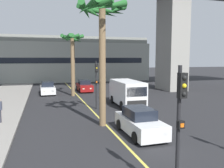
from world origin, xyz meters
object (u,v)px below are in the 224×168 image
(car_queue_third, at_px, (140,122))
(palm_tree_mid_median, at_px, (72,47))
(car_queue_second, at_px, (48,88))
(traffic_light_median_far, at_px, (96,78))
(palm_tree_far_median, at_px, (102,25))
(palm_tree_near_median, at_px, (73,45))
(car_queue_front, at_px, (84,86))
(traffic_light_median_near, at_px, (180,114))
(delivery_van, at_px, (127,92))

(car_queue_third, xyz_separation_m, palm_tree_mid_median, (-1.90, 15.48, 5.01))
(palm_tree_mid_median, bearing_deg, car_queue_second, 141.45)
(car_queue_third, relative_size, traffic_light_median_far, 0.98)
(car_queue_third, height_order, palm_tree_far_median, palm_tree_far_median)
(palm_tree_mid_median, xyz_separation_m, palm_tree_far_median, (0.29, -13.05, 0.82))
(car_queue_third, height_order, palm_tree_near_median, palm_tree_near_median)
(car_queue_front, height_order, traffic_light_median_near, traffic_light_median_near)
(traffic_light_median_near, bearing_deg, delivery_van, 76.09)
(car_queue_front, xyz_separation_m, palm_tree_mid_median, (-1.94, -3.41, 5.01))
(car_queue_third, relative_size, traffic_light_median_near, 0.98)
(traffic_light_median_near, height_order, palm_tree_mid_median, palm_tree_mid_median)
(car_queue_second, height_order, traffic_light_median_near, traffic_light_median_near)
(delivery_van, bearing_deg, car_queue_second, 125.81)
(car_queue_second, xyz_separation_m, traffic_light_median_near, (3.46, -23.92, 1.99))
(car_queue_second, height_order, palm_tree_near_median, palm_tree_near_median)
(car_queue_front, xyz_separation_m, car_queue_second, (-4.84, -1.10, 0.00))
(car_queue_front, height_order, palm_tree_near_median, palm_tree_near_median)
(car_queue_third, xyz_separation_m, palm_tree_far_median, (-1.61, 2.43, 5.83))
(delivery_van, height_order, palm_tree_mid_median, palm_tree_mid_median)
(palm_tree_mid_median, relative_size, palm_tree_far_median, 0.91)
(palm_tree_near_median, bearing_deg, traffic_light_median_near, -91.15)
(delivery_van, xyz_separation_m, palm_tree_near_median, (-2.93, 15.53, 5.22))
(traffic_light_median_far, xyz_separation_m, palm_tree_near_median, (0.11, 16.07, 3.79))
(traffic_light_median_far, xyz_separation_m, palm_tree_far_median, (-0.75, -5.13, 3.84))
(palm_tree_mid_median, bearing_deg, traffic_light_median_near, -88.52)
(car_queue_third, bearing_deg, car_queue_front, 89.86)
(delivery_van, distance_m, palm_tree_mid_median, 9.52)
(car_queue_second, xyz_separation_m, car_queue_third, (4.80, -17.79, 0.00))
(car_queue_third, height_order, delivery_van, delivery_van)
(traffic_light_median_far, bearing_deg, delivery_van, 10.21)
(delivery_van, distance_m, palm_tree_far_median, 8.62)
(car_queue_second, xyz_separation_m, palm_tree_far_median, (3.19, -15.36, 5.83))
(palm_tree_far_median, bearing_deg, delivery_van, 56.27)
(palm_tree_near_median, bearing_deg, traffic_light_median_far, -90.41)
(car_queue_front, height_order, car_queue_second, same)
(car_queue_second, relative_size, palm_tree_far_median, 0.51)
(delivery_van, bearing_deg, traffic_light_median_near, -103.91)
(palm_tree_near_median, xyz_separation_m, palm_tree_far_median, (-0.86, -21.20, 0.05))
(car_queue_front, xyz_separation_m, traffic_light_median_near, (-1.39, -25.02, 1.99))
(car_queue_second, xyz_separation_m, palm_tree_near_median, (4.06, 5.85, 5.78))
(car_queue_second, bearing_deg, palm_tree_near_median, 55.24)
(traffic_light_median_far, bearing_deg, palm_tree_mid_median, 97.50)
(traffic_light_median_near, xyz_separation_m, palm_tree_mid_median, (-0.56, 21.61, 3.02))
(delivery_van, height_order, traffic_light_median_near, traffic_light_median_near)
(delivery_van, relative_size, palm_tree_mid_median, 0.72)
(palm_tree_mid_median, bearing_deg, car_queue_third, -83.01)
(car_queue_front, relative_size, car_queue_third, 1.00)
(palm_tree_near_median, height_order, palm_tree_mid_median, palm_tree_near_median)
(car_queue_front, height_order, palm_tree_far_median, palm_tree_far_median)
(car_queue_third, bearing_deg, traffic_light_median_near, -102.34)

